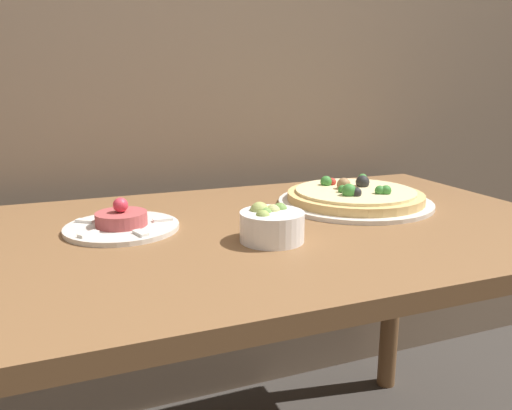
# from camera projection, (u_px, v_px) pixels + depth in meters

# --- Properties ---
(dining_table) EXTENTS (1.40, 0.78, 0.72)m
(dining_table) POSITION_uv_depth(u_px,v_px,m) (243.00, 270.00, 1.05)
(dining_table) COLOR brown
(dining_table) RESTS_ON ground_plane
(pizza_plate) EXTENTS (0.37, 0.37, 0.06)m
(pizza_plate) POSITION_uv_depth(u_px,v_px,m) (355.00, 197.00, 1.22)
(pizza_plate) COLOR silver
(pizza_plate) RESTS_ON dining_table
(tartare_plate) EXTENTS (0.23, 0.23, 0.07)m
(tartare_plate) POSITION_uv_depth(u_px,v_px,m) (122.00, 224.00, 1.01)
(tartare_plate) COLOR silver
(tartare_plate) RESTS_ON dining_table
(small_bowl) EXTENTS (0.12, 0.12, 0.07)m
(small_bowl) POSITION_uv_depth(u_px,v_px,m) (271.00, 224.00, 0.94)
(small_bowl) COLOR white
(small_bowl) RESTS_ON dining_table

